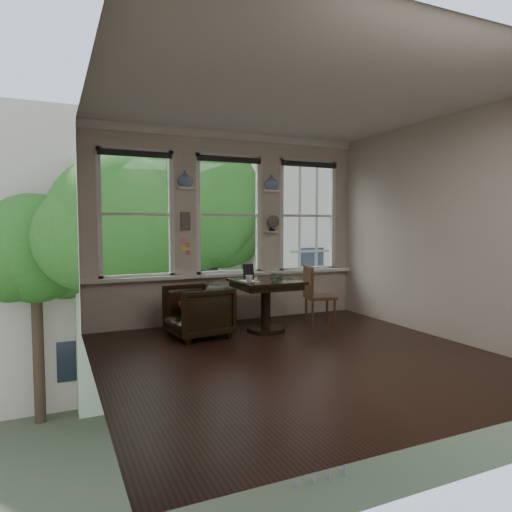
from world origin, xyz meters
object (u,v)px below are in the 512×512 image
mug (249,279)px  table (266,306)px  side_chair_right (320,296)px  laptop (288,278)px  armchair_left (198,311)px

mug → table: bearing=28.8°
side_chair_right → laptop: (-0.53, 0.06, 0.30)m
table → laptop: 0.54m
side_chair_right → laptop: side_chair_right is taller
table → side_chair_right: (0.90, -0.05, 0.09)m
table → side_chair_right: size_ratio=0.98×
table → side_chair_right: side_chair_right is taller
table → side_chair_right: bearing=-3.0°
armchair_left → laptop: bearing=81.3°
armchair_left → side_chair_right: 1.90m
table → armchair_left: table is taller
armchair_left → side_chair_right: side_chair_right is taller
table → mug: (-0.34, -0.19, 0.43)m
armchair_left → side_chair_right: size_ratio=0.87×
armchair_left → side_chair_right: bearing=80.2°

